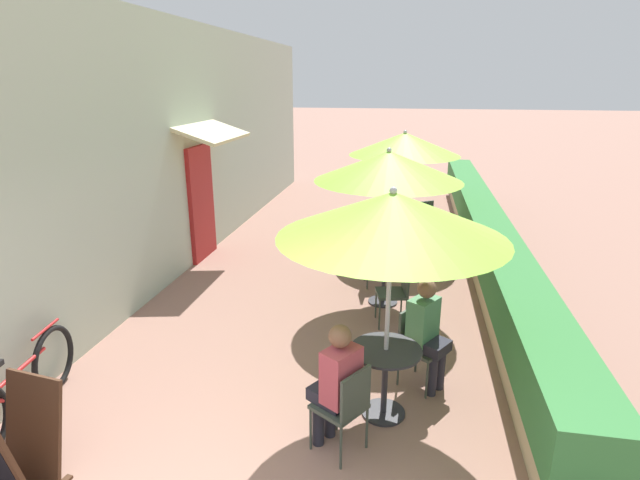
# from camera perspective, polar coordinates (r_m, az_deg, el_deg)

# --- Properties ---
(cafe_facade_wall) EXTENTS (0.98, 13.73, 4.20)m
(cafe_facade_wall) POSITION_cam_1_polar(r_m,az_deg,el_deg) (9.89, -13.36, 10.78)
(cafe_facade_wall) COLOR #B2C1AD
(cafe_facade_wall) RESTS_ON ground_plane
(planter_hedge) EXTENTS (0.60, 12.73, 1.01)m
(planter_hedge) POSITION_cam_1_polar(r_m,az_deg,el_deg) (9.51, 18.16, 0.53)
(planter_hedge) COLOR tan
(planter_hedge) RESTS_ON ground_plane
(patio_table_near) EXTENTS (0.70, 0.70, 0.73)m
(patio_table_near) POSITION_cam_1_polar(r_m,az_deg,el_deg) (5.10, 7.46, -14.48)
(patio_table_near) COLOR #28282D
(patio_table_near) RESTS_ON ground_plane
(patio_umbrella_near) EXTENTS (2.09, 2.09, 2.33)m
(patio_umbrella_near) POSITION_cam_1_polar(r_m,az_deg,el_deg) (4.47, 8.25, 2.81)
(patio_umbrella_near) COLOR #B7B7BC
(patio_umbrella_near) RESTS_ON ground_plane
(cafe_chair_near_left) EXTENTS (0.55, 0.55, 0.87)m
(cafe_chair_near_left) POSITION_cam_1_polar(r_m,az_deg,el_deg) (4.60, 2.96, -18.16)
(cafe_chair_near_left) COLOR #384238
(cafe_chair_near_left) RESTS_ON ground_plane
(seated_patron_near_left) EXTENTS (0.51, 0.49, 1.25)m
(seated_patron_near_left) POSITION_cam_1_polar(r_m,az_deg,el_deg) (4.56, 1.88, -15.88)
(seated_patron_near_left) COLOR #23232D
(seated_patron_near_left) RESTS_ON ground_plane
(cafe_chair_near_right) EXTENTS (0.55, 0.55, 0.87)m
(cafe_chair_near_right) POSITION_cam_1_polar(r_m,az_deg,el_deg) (5.63, 11.02, -11.21)
(cafe_chair_near_right) COLOR #384238
(cafe_chair_near_right) RESTS_ON ground_plane
(seated_patron_near_right) EXTENTS (0.51, 0.49, 1.25)m
(seated_patron_near_right) POSITION_cam_1_polar(r_m,az_deg,el_deg) (5.50, 12.12, -10.00)
(seated_patron_near_right) COLOR #23232D
(seated_patron_near_right) RESTS_ON ground_plane
(patio_table_mid) EXTENTS (0.70, 0.70, 0.73)m
(patio_table_mid) POSITION_cam_1_polar(r_m,az_deg,el_deg) (7.50, 7.33, -3.55)
(patio_table_mid) COLOR #28282D
(patio_table_mid) RESTS_ON ground_plane
(patio_umbrella_mid) EXTENTS (2.09, 2.09, 2.33)m
(patio_umbrella_mid) POSITION_cam_1_polar(r_m,az_deg,el_deg) (7.08, 7.82, 8.36)
(patio_umbrella_mid) COLOR #B7B7BC
(patio_umbrella_mid) RESTS_ON ground_plane
(cafe_chair_mid_left) EXTENTS (0.47, 0.47, 0.87)m
(cafe_chair_mid_left) POSITION_cam_1_polar(r_m,az_deg,el_deg) (8.12, 6.07, -1.72)
(cafe_chair_mid_left) COLOR #384238
(cafe_chair_mid_left) RESTS_ON ground_plane
(cafe_chair_mid_right) EXTENTS (0.47, 0.47, 0.87)m
(cafe_chair_mid_right) POSITION_cam_1_polar(r_m,az_deg,el_deg) (6.88, 8.82, -5.53)
(cafe_chair_mid_right) COLOR #384238
(cafe_chair_mid_right) RESTS_ON ground_plane
(coffee_cup_mid) EXTENTS (0.07, 0.07, 0.09)m
(coffee_cup_mid) POSITION_cam_1_polar(r_m,az_deg,el_deg) (7.46, 7.06, -1.42)
(coffee_cup_mid) COLOR teal
(coffee_cup_mid) RESTS_ON patio_table_mid
(patio_table_far) EXTENTS (0.70, 0.70, 0.73)m
(patio_table_far) POSITION_cam_1_polar(r_m,az_deg,el_deg) (9.96, 9.19, 1.77)
(patio_table_far) COLOR #28282D
(patio_table_far) RESTS_ON ground_plane
(patio_umbrella_far) EXTENTS (2.09, 2.09, 2.33)m
(patio_umbrella_far) POSITION_cam_1_polar(r_m,az_deg,el_deg) (9.65, 9.65, 10.75)
(patio_umbrella_far) COLOR #B7B7BC
(patio_umbrella_far) RESTS_ON ground_plane
(cafe_chair_far_left) EXTENTS (0.55, 0.55, 0.87)m
(cafe_chair_far_left) POSITION_cam_1_polar(r_m,az_deg,el_deg) (10.39, 12.21, 2.33)
(cafe_chair_far_left) COLOR #384238
(cafe_chair_far_left) RESTS_ON ground_plane
(cafe_chair_far_right) EXTENTS (0.55, 0.55, 0.87)m
(cafe_chair_far_right) POSITION_cam_1_polar(r_m,az_deg,el_deg) (9.56, 5.92, 1.29)
(cafe_chair_far_right) COLOR #384238
(cafe_chair_far_right) RESTS_ON ground_plane
(bicycle_leaning) EXTENTS (0.29, 1.83, 0.82)m
(bicycle_leaning) POSITION_cam_1_polar(r_m,az_deg,el_deg) (5.80, -31.03, -14.32)
(bicycle_leaning) COLOR black
(bicycle_leaning) RESTS_ON ground_plane
(menu_board) EXTENTS (0.65, 0.70, 0.92)m
(menu_board) POSITION_cam_1_polar(r_m,az_deg,el_deg) (4.93, -31.70, -19.28)
(menu_board) COLOR #422819
(menu_board) RESTS_ON ground_plane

